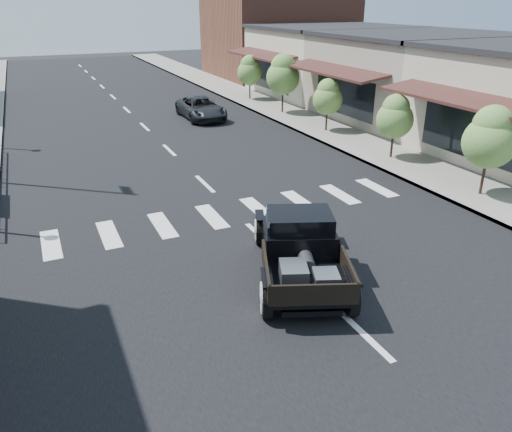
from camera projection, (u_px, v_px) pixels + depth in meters
name	position (u px, v px, depth m)	size (l,w,h in m)	color
ground	(294.00, 269.00, 12.82)	(120.00, 120.00, 0.00)	black
road	(154.00, 135.00, 25.35)	(14.00, 80.00, 0.02)	black
road_markings	(182.00, 163.00, 21.17)	(12.00, 60.00, 0.06)	silver
sidewalk_right	(300.00, 119.00, 28.53)	(3.00, 80.00, 0.15)	gray
storefront_mid	(418.00, 78.00, 28.45)	(10.00, 9.00, 4.50)	#A69D8B
storefront_far	(333.00, 62.00, 35.97)	(10.00, 9.00, 4.50)	beige
far_building_right	(277.00, 35.00, 44.02)	(11.00, 10.00, 7.00)	brown
small_tree_a	(488.00, 152.00, 16.78)	(1.78, 1.78, 2.96)	#5A823B
small_tree_b	(394.00, 127.00, 20.93)	(1.54, 1.54, 2.57)	#5A823B
small_tree_c	(327.00, 106.00, 25.34)	(1.51, 1.51, 2.51)	#5A823B
small_tree_d	(283.00, 84.00, 29.34)	(1.95, 1.95, 3.24)	#5A823B
small_tree_e	(250.00, 78.00, 33.49)	(1.65, 1.65, 2.76)	#5A823B
hotrod_pickup	(300.00, 246.00, 12.15)	(2.25, 4.81, 1.67)	black
second_car	(201.00, 108.00, 28.68)	(2.02, 4.39, 1.22)	black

